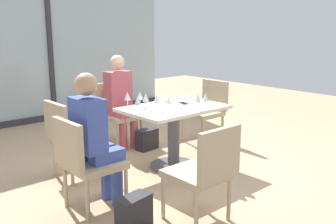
# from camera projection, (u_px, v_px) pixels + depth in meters

# --- Properties ---
(ground_plane) EXTENTS (12.00, 12.00, 0.00)m
(ground_plane) POSITION_uv_depth(u_px,v_px,m) (174.00, 166.00, 4.63)
(ground_plane) COLOR tan
(window_wall_backdrop) EXTENTS (4.70, 0.10, 2.70)m
(window_wall_backdrop) POSITION_uv_depth(u_px,v_px,m) (50.00, 51.00, 6.69)
(window_wall_backdrop) COLOR #A3B7BC
(window_wall_backdrop) RESTS_ON ground_plane
(dining_table_main) EXTENTS (1.16, 0.80, 0.73)m
(dining_table_main) POSITION_uv_depth(u_px,v_px,m) (174.00, 124.00, 4.51)
(dining_table_main) COLOR silver
(dining_table_main) RESTS_ON ground_plane
(chair_near_window) EXTENTS (0.46, 0.51, 0.87)m
(chair_near_window) POSITION_uv_depth(u_px,v_px,m) (117.00, 110.00, 5.38)
(chair_near_window) COLOR tan
(chair_near_window) RESTS_ON ground_plane
(chair_side_end) EXTENTS (0.50, 0.46, 0.87)m
(chair_side_end) POSITION_uv_depth(u_px,v_px,m) (85.00, 159.00, 3.42)
(chair_side_end) COLOR tan
(chair_side_end) RESTS_ON ground_plane
(chair_far_right) EXTENTS (0.50, 0.46, 0.87)m
(chair_far_right) POSITION_uv_depth(u_px,v_px,m) (208.00, 107.00, 5.56)
(chair_far_right) COLOR tan
(chair_far_right) RESTS_ON ground_plane
(chair_front_left) EXTENTS (0.46, 0.50, 0.87)m
(chair_front_left) POSITION_uv_depth(u_px,v_px,m) (205.00, 169.00, 3.19)
(chair_front_left) COLOR tan
(chair_front_left) RESTS_ON ground_plane
(chair_far_left) EXTENTS (0.50, 0.46, 0.87)m
(chair_far_left) POSITION_uv_depth(u_px,v_px,m) (70.00, 135.00, 4.15)
(chair_far_left) COLOR tan
(chair_far_left) RESTS_ON ground_plane
(person_near_window) EXTENTS (0.34, 0.39, 1.26)m
(person_near_window) POSITION_uv_depth(u_px,v_px,m) (121.00, 97.00, 5.26)
(person_near_window) COLOR #B24C56
(person_near_window) RESTS_ON ground_plane
(person_side_end) EXTENTS (0.39, 0.34, 1.26)m
(person_side_end) POSITION_uv_depth(u_px,v_px,m) (94.00, 135.00, 3.45)
(person_side_end) COLOR #384C9E
(person_side_end) RESTS_ON ground_plane
(wine_glass_0) EXTENTS (0.07, 0.07, 0.18)m
(wine_glass_0) POSITION_uv_depth(u_px,v_px,m) (146.00, 98.00, 4.30)
(wine_glass_0) COLOR silver
(wine_glass_0) RESTS_ON dining_table_main
(wine_glass_1) EXTENTS (0.07, 0.07, 0.18)m
(wine_glass_1) POSITION_uv_depth(u_px,v_px,m) (138.00, 101.00, 4.11)
(wine_glass_1) COLOR silver
(wine_glass_1) RESTS_ON dining_table_main
(wine_glass_2) EXTENTS (0.07, 0.07, 0.18)m
(wine_glass_2) POSITION_uv_depth(u_px,v_px,m) (140.00, 96.00, 4.42)
(wine_glass_2) COLOR silver
(wine_glass_2) RESTS_ON dining_table_main
(wine_glass_3) EXTENTS (0.07, 0.07, 0.18)m
(wine_glass_3) POSITION_uv_depth(u_px,v_px,m) (157.00, 99.00, 4.24)
(wine_glass_3) COLOR silver
(wine_glass_3) RESTS_ON dining_table_main
(wine_glass_4) EXTENTS (0.07, 0.07, 0.18)m
(wine_glass_4) POSITION_uv_depth(u_px,v_px,m) (127.00, 96.00, 4.39)
(wine_glass_4) COLOR silver
(wine_glass_4) RESTS_ON dining_table_main
(wine_glass_5) EXTENTS (0.07, 0.07, 0.18)m
(wine_glass_5) POSITION_uv_depth(u_px,v_px,m) (198.00, 98.00, 4.26)
(wine_glass_5) COLOR silver
(wine_glass_5) RESTS_ON dining_table_main
(wine_glass_6) EXTENTS (0.07, 0.07, 0.18)m
(wine_glass_6) POSITION_uv_depth(u_px,v_px,m) (206.00, 98.00, 4.32)
(wine_glass_6) COLOR silver
(wine_glass_6) RESTS_ON dining_table_main
(coffee_cup) EXTENTS (0.08, 0.08, 0.09)m
(coffee_cup) POSITION_uv_depth(u_px,v_px,m) (167.00, 99.00, 4.70)
(coffee_cup) COLOR white
(coffee_cup) RESTS_ON dining_table_main
(cell_phone_on_table) EXTENTS (0.11, 0.16, 0.01)m
(cell_phone_on_table) POSITION_uv_depth(u_px,v_px,m) (183.00, 103.00, 4.65)
(cell_phone_on_table) COLOR black
(cell_phone_on_table) RESTS_ON dining_table_main
(handbag_0) EXTENTS (0.32, 0.19, 0.28)m
(handbag_0) POSITION_uv_depth(u_px,v_px,m) (147.00, 139.00, 5.23)
(handbag_0) COLOR #232328
(handbag_0) RESTS_ON ground_plane
(handbag_1) EXTENTS (0.32, 0.21, 0.28)m
(handbag_1) POSITION_uv_depth(u_px,v_px,m) (134.00, 212.00, 3.20)
(handbag_1) COLOR #232328
(handbag_1) RESTS_ON ground_plane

